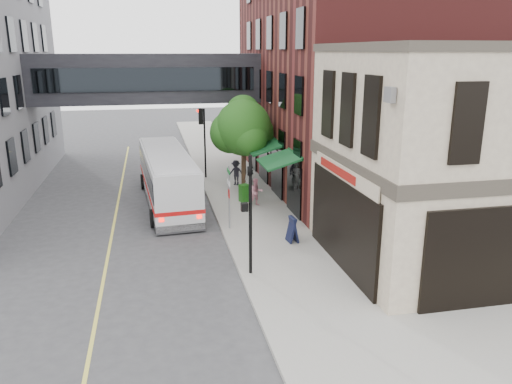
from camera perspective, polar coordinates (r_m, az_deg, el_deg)
name	(u,v)px	position (r m, az deg, el deg)	size (l,w,h in m)	color
ground	(251,303)	(17.20, -0.61, -12.54)	(120.00, 120.00, 0.00)	#38383A
sidewalk_main	(238,189)	(30.36, -2.12, 0.37)	(4.00, 60.00, 0.15)	gray
corner_building	(467,157)	(21.02, 22.97, 3.71)	(10.19, 8.12, 8.45)	tan
brick_building	(360,70)	(32.54, 11.81, 13.44)	(13.76, 18.00, 14.00)	#531A1A
skyway_bridge	(147,78)	(32.88, -12.31, 12.58)	(14.00, 3.18, 3.00)	black
traffic_signal_near	(250,201)	(17.93, -0.75, -1.00)	(0.44, 0.22, 4.60)	black
traffic_signal_far	(202,129)	(32.37, -6.16, 7.16)	(0.53, 0.28, 4.50)	black
street_sign_pole	(229,192)	(22.96, -3.11, 0.04)	(0.08, 0.75, 3.00)	gray
street_tree	(243,128)	(28.84, -1.54, 7.34)	(3.80, 3.20, 5.60)	#382619
lane_marking	(115,218)	(26.23, -15.82, -2.93)	(0.12, 40.00, 0.01)	#D8CC4C
bus	(167,176)	(27.80, -10.12, 1.87)	(3.11, 10.60, 2.82)	silver
pedestrian_a	(250,179)	(28.93, -0.69, 1.50)	(0.62, 0.41, 1.71)	beige
pedestrian_b	(256,192)	(26.62, 0.03, -0.01)	(0.73, 0.57, 1.50)	pink
pedestrian_c	(236,173)	(30.79, -2.30, 2.23)	(1.01, 0.58, 1.56)	#23212A
newspaper_box	(244,193)	(27.43, -1.36, -0.12)	(0.48, 0.43, 0.96)	#1B5F15
sandwich_board	(292,229)	(21.74, 4.18, -4.28)	(0.40, 0.63, 1.12)	black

